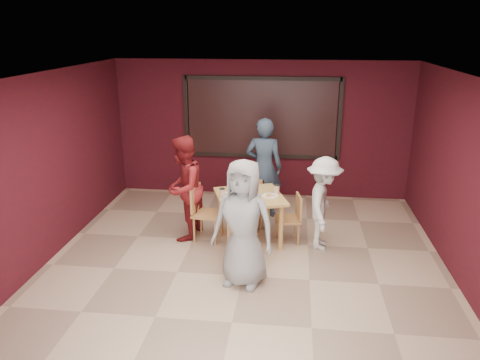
# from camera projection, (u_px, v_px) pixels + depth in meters

# --- Properties ---
(floor) EXTENTS (7.00, 7.00, 0.00)m
(floor) POSITION_uv_depth(u_px,v_px,m) (242.00, 276.00, 6.73)
(floor) COLOR tan
(floor) RESTS_ON ground
(window_blinds) EXTENTS (3.00, 0.02, 1.50)m
(window_blinds) POSITION_uv_depth(u_px,v_px,m) (262.00, 118.00, 9.47)
(window_blinds) COLOR black
(dining_table) EXTENTS (1.31, 1.31, 0.97)m
(dining_table) POSITION_uv_depth(u_px,v_px,m) (250.00, 201.00, 7.59)
(dining_table) COLOR tan
(dining_table) RESTS_ON floor
(chair_front) EXTENTS (0.40, 0.40, 0.80)m
(chair_front) POSITION_uv_depth(u_px,v_px,m) (243.00, 237.00, 6.91)
(chair_front) COLOR #BA8F48
(chair_front) RESTS_ON floor
(chair_back) EXTENTS (0.44, 0.44, 0.82)m
(chair_back) POSITION_uv_depth(u_px,v_px,m) (251.00, 200.00, 8.34)
(chair_back) COLOR #BA8F48
(chair_back) RESTS_ON floor
(chair_left) EXTENTS (0.50, 0.50, 0.93)m
(chair_left) POSITION_uv_depth(u_px,v_px,m) (203.00, 210.00, 7.75)
(chair_left) COLOR #BA8F48
(chair_left) RESTS_ON floor
(chair_right) EXTENTS (0.46, 0.46, 0.82)m
(chair_right) POSITION_uv_depth(u_px,v_px,m) (292.00, 216.00, 7.66)
(chair_right) COLOR #BA8F48
(chair_right) RESTS_ON floor
(diner_front) EXTENTS (0.99, 0.77, 1.79)m
(diner_front) POSITION_uv_depth(u_px,v_px,m) (243.00, 224.00, 6.30)
(diner_front) COLOR gray
(diner_front) RESTS_ON floor
(diner_back) EXTENTS (0.71, 0.49, 1.87)m
(diner_back) POSITION_uv_depth(u_px,v_px,m) (264.00, 167.00, 8.65)
(diner_back) COLOR #304256
(diner_back) RESTS_ON floor
(diner_left) EXTENTS (0.79, 0.94, 1.75)m
(diner_left) POSITION_uv_depth(u_px,v_px,m) (183.00, 188.00, 7.72)
(diner_left) COLOR maroon
(diner_left) RESTS_ON floor
(diner_right) EXTENTS (0.67, 1.03, 1.51)m
(diner_right) POSITION_uv_depth(u_px,v_px,m) (323.00, 203.00, 7.39)
(diner_right) COLOR silver
(diner_right) RESTS_ON floor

